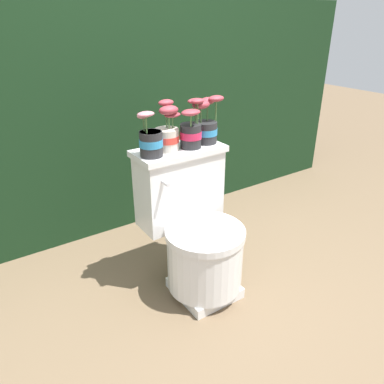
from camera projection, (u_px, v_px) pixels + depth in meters
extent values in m
plane|color=brown|center=(198.00, 288.00, 2.04)|extent=(12.00, 12.00, 0.00)
cube|color=black|center=(102.00, 113.00, 2.61)|extent=(3.86, 0.70, 1.45)
cube|color=silver|center=(204.00, 287.00, 2.00)|extent=(0.30, 0.31, 0.06)
cylinder|color=silver|center=(205.00, 260.00, 1.92)|extent=(0.38, 0.38, 0.29)
cylinder|color=silver|center=(205.00, 233.00, 1.85)|extent=(0.40, 0.40, 0.04)
cube|color=silver|center=(180.00, 188.00, 1.96)|extent=(0.44, 0.20, 0.38)
cube|color=silver|center=(179.00, 151.00, 1.87)|extent=(0.46, 0.22, 0.03)
cylinder|color=silver|center=(166.00, 183.00, 1.74)|extent=(0.02, 0.05, 0.02)
cylinder|color=#262628|center=(151.00, 144.00, 1.74)|extent=(0.11, 0.11, 0.12)
cylinder|color=#2D84BC|center=(151.00, 143.00, 1.73)|extent=(0.11, 0.11, 0.04)
cylinder|color=#332319|center=(151.00, 133.00, 1.71)|extent=(0.10, 0.10, 0.01)
cylinder|color=#4C753D|center=(146.00, 125.00, 1.67)|extent=(0.01, 0.01, 0.08)
ellipsoid|color=#B26B75|center=(146.00, 114.00, 1.65)|extent=(0.08, 0.06, 0.02)
cylinder|color=#4C753D|center=(144.00, 124.00, 1.71)|extent=(0.01, 0.01, 0.06)
ellipsoid|color=#B26B75|center=(143.00, 116.00, 1.69)|extent=(0.06, 0.04, 0.02)
cylinder|color=beige|center=(167.00, 140.00, 1.82)|extent=(0.12, 0.12, 0.11)
cylinder|color=red|center=(167.00, 138.00, 1.81)|extent=(0.12, 0.12, 0.03)
cylinder|color=#332319|center=(166.00, 130.00, 1.80)|extent=(0.11, 0.11, 0.01)
cylinder|color=#4C753D|center=(173.00, 122.00, 1.79)|extent=(0.01, 0.01, 0.06)
ellipsoid|color=#93333D|center=(172.00, 115.00, 1.78)|extent=(0.08, 0.06, 0.02)
cylinder|color=#4C753D|center=(169.00, 121.00, 1.77)|extent=(0.01, 0.01, 0.08)
ellipsoid|color=#93333D|center=(169.00, 110.00, 1.75)|extent=(0.10, 0.07, 0.04)
cylinder|color=#4C753D|center=(166.00, 116.00, 1.79)|extent=(0.01, 0.01, 0.11)
ellipsoid|color=#93333D|center=(166.00, 103.00, 1.76)|extent=(0.08, 0.05, 0.03)
cylinder|color=#262628|center=(191.00, 136.00, 1.85)|extent=(0.11, 0.11, 0.12)
cylinder|color=#D1234C|center=(191.00, 135.00, 1.85)|extent=(0.11, 0.11, 0.04)
cylinder|color=#332319|center=(191.00, 125.00, 1.82)|extent=(0.10, 0.10, 0.01)
cylinder|color=#4C753D|center=(198.00, 113.00, 1.80)|extent=(0.01, 0.01, 0.10)
ellipsoid|color=#93333D|center=(198.00, 101.00, 1.78)|extent=(0.07, 0.05, 0.03)
cylinder|color=#4C753D|center=(196.00, 113.00, 1.82)|extent=(0.01, 0.01, 0.10)
ellipsoid|color=#93333D|center=(196.00, 101.00, 1.79)|extent=(0.09, 0.06, 0.02)
cylinder|color=#4C753D|center=(191.00, 120.00, 1.77)|extent=(0.01, 0.01, 0.06)
ellipsoid|color=#93333D|center=(191.00, 112.00, 1.75)|extent=(0.10, 0.07, 0.03)
cylinder|color=#262628|center=(206.00, 132.00, 1.92)|extent=(0.12, 0.12, 0.11)
cylinder|color=#2D84BC|center=(206.00, 131.00, 1.92)|extent=(0.12, 0.12, 0.03)
cylinder|color=#332319|center=(206.00, 123.00, 1.90)|extent=(0.11, 0.11, 0.01)
cylinder|color=#4C753D|center=(207.00, 112.00, 1.90)|extent=(0.01, 0.01, 0.09)
ellipsoid|color=#93333D|center=(208.00, 101.00, 1.87)|extent=(0.08, 0.06, 0.04)
cylinder|color=#4C753D|center=(216.00, 111.00, 1.89)|extent=(0.01, 0.01, 0.11)
ellipsoid|color=#93333D|center=(216.00, 98.00, 1.86)|extent=(0.09, 0.06, 0.03)
cylinder|color=#4C753D|center=(201.00, 115.00, 1.86)|extent=(0.01, 0.01, 0.08)
ellipsoid|color=#93333D|center=(201.00, 105.00, 1.83)|extent=(0.10, 0.07, 0.04)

